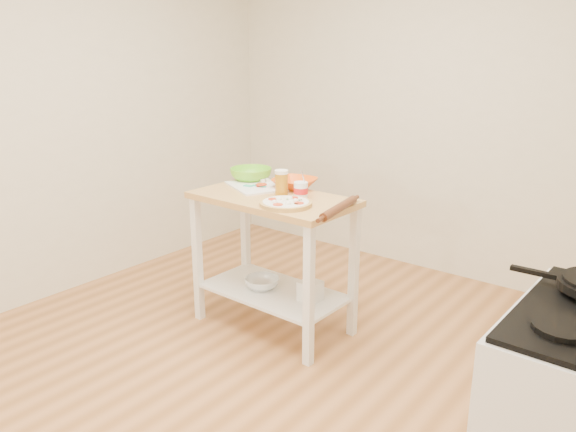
# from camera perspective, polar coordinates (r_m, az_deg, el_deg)

# --- Properties ---
(room_shell) EXTENTS (4.04, 4.54, 2.74)m
(room_shell) POSITION_cam_1_polar(r_m,az_deg,el_deg) (2.70, -4.34, 7.32)
(room_shell) COLOR #B77843
(room_shell) RESTS_ON ground
(prep_island) EXTENTS (1.03, 0.58, 0.90)m
(prep_island) POSITION_cam_1_polar(r_m,az_deg,el_deg) (3.59, -1.53, -1.97)
(prep_island) COLOR tan
(prep_island) RESTS_ON ground
(pizza) EXTENTS (0.31, 0.31, 0.05)m
(pizza) POSITION_cam_1_polar(r_m,az_deg,el_deg) (3.29, -0.23, 1.31)
(pizza) COLOR tan
(pizza) RESTS_ON prep_island
(cutting_board) EXTENTS (0.49, 0.44, 0.04)m
(cutting_board) POSITION_cam_1_polar(r_m,az_deg,el_deg) (3.75, -3.21, 3.09)
(cutting_board) COLOR white
(cutting_board) RESTS_ON prep_island
(spatula) EXTENTS (0.15, 0.07, 0.01)m
(spatula) POSITION_cam_1_polar(r_m,az_deg,el_deg) (3.71, -3.46, 3.07)
(spatula) COLOR #31BD96
(spatula) RESTS_ON cutting_board
(knife) EXTENTS (0.25, 0.13, 0.01)m
(knife) POSITION_cam_1_polar(r_m,az_deg,el_deg) (3.96, -3.87, 3.94)
(knife) COLOR silver
(knife) RESTS_ON cutting_board
(orange_bowl) EXTENTS (0.31, 0.31, 0.07)m
(orange_bowl) POSITION_cam_1_polar(r_m,az_deg,el_deg) (3.70, 0.68, 3.34)
(orange_bowl) COLOR #E75610
(orange_bowl) RESTS_ON prep_island
(green_bowl) EXTENTS (0.35, 0.35, 0.09)m
(green_bowl) POSITION_cam_1_polar(r_m,az_deg,el_deg) (3.92, -3.78, 4.23)
(green_bowl) COLOR #6FCE24
(green_bowl) RESTS_ON prep_island
(beer_pint) EXTENTS (0.08, 0.08, 0.17)m
(beer_pint) POSITION_cam_1_polar(r_m,az_deg,el_deg) (3.48, -0.67, 3.34)
(beer_pint) COLOR #B37311
(beer_pint) RESTS_ON prep_island
(yogurt_tub) EXTENTS (0.09, 0.09, 0.19)m
(yogurt_tub) POSITION_cam_1_polar(r_m,az_deg,el_deg) (3.44, 1.31, 2.62)
(yogurt_tub) COLOR white
(yogurt_tub) RESTS_ON prep_island
(rolling_pin) EXTENTS (0.12, 0.43, 0.05)m
(rolling_pin) POSITION_cam_1_polar(r_m,az_deg,el_deg) (3.16, 5.21, 0.76)
(rolling_pin) COLOR #572A14
(rolling_pin) RESTS_ON prep_island
(shelf_glass_bowl) EXTENTS (0.28, 0.28, 0.07)m
(shelf_glass_bowl) POSITION_cam_1_polar(r_m,az_deg,el_deg) (3.75, -2.66, -6.81)
(shelf_glass_bowl) COLOR silver
(shelf_glass_bowl) RESTS_ON prep_island
(shelf_bin) EXTENTS (0.13, 0.13, 0.13)m
(shelf_bin) POSITION_cam_1_polar(r_m,az_deg,el_deg) (3.56, 2.29, -7.61)
(shelf_bin) COLOR white
(shelf_bin) RESTS_ON prep_island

